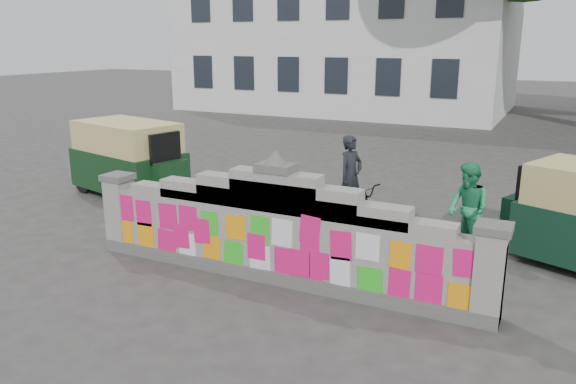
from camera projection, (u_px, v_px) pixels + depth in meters
name	position (u px, v px, depth m)	size (l,w,h in m)	color
ground	(277.00, 280.00, 8.51)	(100.00, 100.00, 0.00)	#383533
parapet_wall	(276.00, 233.00, 8.31)	(6.48, 0.44, 2.01)	#4C4C49
building	(351.00, 31.00, 29.48)	(16.00, 10.00, 8.90)	silver
cyclist_bike	(350.00, 204.00, 10.80)	(0.61, 1.74, 0.91)	black
cyclist_rider	(350.00, 189.00, 10.72)	(0.56, 0.37, 1.55)	black
pedestrian	(468.00, 209.00, 9.39)	(0.76, 0.59, 1.56)	#299860
rickshaw_left	(130.00, 158.00, 12.94)	(3.21, 2.02, 1.72)	#113317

